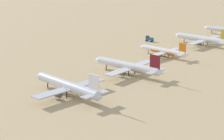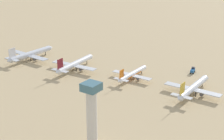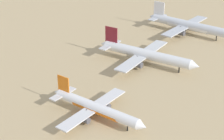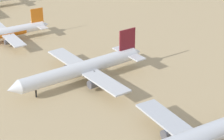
# 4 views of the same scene
# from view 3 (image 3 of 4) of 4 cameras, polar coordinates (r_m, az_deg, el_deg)

# --- Properties ---
(ground_plane) EXTENTS (1800.00, 1800.00, 0.00)m
(ground_plane) POSITION_cam_3_polar(r_m,az_deg,el_deg) (116.88, -4.08, -6.89)
(ground_plane) COLOR tan
(parked_jet_2) EXTENTS (35.21, 28.51, 10.18)m
(parked_jet_2) POSITION_cam_3_polar(r_m,az_deg,el_deg) (113.89, -2.52, -5.79)
(parked_jet_2) COLOR white
(parked_jet_2) RESTS_ON ground
(parked_jet_3) EXTENTS (43.71, 35.53, 12.60)m
(parked_jet_3) POSITION_cam_3_polar(r_m,az_deg,el_deg) (148.85, 5.07, 2.40)
(parked_jet_3) COLOR silver
(parked_jet_3) RESTS_ON ground
(parked_jet_4) EXTENTS (45.10, 36.60, 13.01)m
(parked_jet_4) POSITION_cam_3_polar(r_m,az_deg,el_deg) (184.74, 11.47, 6.69)
(parked_jet_4) COLOR silver
(parked_jet_4) RESTS_ON ground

